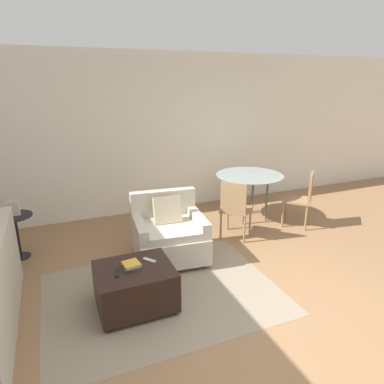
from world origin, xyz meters
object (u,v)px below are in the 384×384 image
(armchair, at_px, (169,234))
(tv_remote_primary, at_px, (117,273))
(side_table, at_px, (16,228))
(dining_table, at_px, (249,180))
(book_stack, at_px, (131,265))
(tv_remote_secondary, at_px, (149,260))
(dining_chair_near_right, at_px, (303,196))
(dining_chair_near_left, at_px, (235,206))
(ottoman, at_px, (135,286))
(picture_frame, at_px, (13,208))

(armchair, relative_size, tv_remote_primary, 5.62)
(side_table, distance_m, dining_table, 3.57)
(armchair, bearing_deg, book_stack, -129.09)
(tv_remote_secondary, height_order, dining_chair_near_right, dining_chair_near_right)
(tv_remote_primary, relative_size, dining_chair_near_right, 0.19)
(dining_chair_near_left, bearing_deg, ottoman, -149.17)
(tv_remote_secondary, bearing_deg, picture_frame, 131.40)
(tv_remote_secondary, distance_m, side_table, 2.07)
(tv_remote_secondary, bearing_deg, armchair, 58.28)
(dining_table, bearing_deg, tv_remote_primary, -146.42)
(tv_remote_primary, bearing_deg, armchair, 46.56)
(armchair, relative_size, dining_chair_near_right, 1.09)
(book_stack, relative_size, dining_chair_near_right, 0.20)
(book_stack, distance_m, tv_remote_secondary, 0.22)
(ottoman, relative_size, picture_frame, 3.91)
(armchair, height_order, picture_frame, armchair)
(tv_remote_primary, height_order, dining_chair_near_left, dining_chair_near_left)
(book_stack, distance_m, dining_chair_near_left, 2.06)
(dining_chair_near_right, bearing_deg, ottoman, -160.73)
(ottoman, xyz_separation_m, book_stack, (-0.02, 0.02, 0.24))
(dining_table, relative_size, dining_chair_near_left, 1.25)
(tv_remote_primary, xyz_separation_m, picture_frame, (-1.00, 1.67, 0.24))
(picture_frame, bearing_deg, ottoman, -54.27)
(ottoman, height_order, tv_remote_secondary, tv_remote_secondary)
(armchair, height_order, dining_chair_near_right, dining_chair_near_right)
(book_stack, xyz_separation_m, tv_remote_primary, (-0.16, -0.05, -0.02))
(book_stack, relative_size, tv_remote_secondary, 1.23)
(ottoman, relative_size, book_stack, 4.22)
(dining_chair_near_right, bearing_deg, side_table, 171.98)
(side_table, bearing_deg, dining_table, 0.52)
(tv_remote_primary, relative_size, dining_chair_near_left, 0.19)
(dining_chair_near_left, bearing_deg, tv_remote_primary, -150.92)
(picture_frame, bearing_deg, dining_chair_near_right, -8.02)
(armchair, bearing_deg, dining_chair_near_left, 9.51)
(tv_remote_secondary, xyz_separation_m, dining_table, (2.20, 1.58, 0.23))
(tv_remote_primary, xyz_separation_m, tv_remote_secondary, (0.37, 0.12, 0.00))
(side_table, height_order, dining_chair_near_left, dining_chair_near_left)
(ottoman, distance_m, tv_remote_secondary, 0.30)
(ottoman, bearing_deg, book_stack, 134.89)
(tv_remote_primary, bearing_deg, dining_chair_near_left, 29.08)
(ottoman, bearing_deg, dining_chair_near_right, 19.27)
(tv_remote_primary, relative_size, picture_frame, 0.88)
(ottoman, height_order, dining_chair_near_right, dining_chair_near_right)
(ottoman, bearing_deg, dining_chair_near_left, 30.83)
(tv_remote_primary, bearing_deg, tv_remote_secondary, 17.81)
(armchair, bearing_deg, side_table, 157.30)
(tv_remote_secondary, bearing_deg, side_table, 131.40)
(book_stack, distance_m, dining_chair_near_right, 3.20)
(dining_chair_near_left, relative_size, dining_chair_near_right, 1.00)
(dining_chair_near_left, distance_m, dining_chair_near_right, 1.25)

